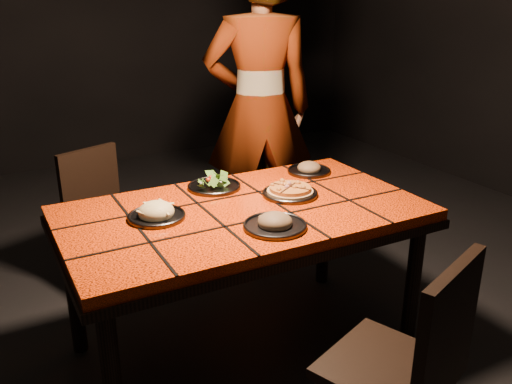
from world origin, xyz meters
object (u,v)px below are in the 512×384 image
chair_far_right (268,179)px  plate_pizza (290,192)px  dining_table (243,224)px  chair_near (412,360)px  diner (259,109)px  chair_far_left (102,211)px  plate_pasta (156,214)px

chair_far_right → plate_pizza: 1.06m
dining_table → chair_near: chair_near is taller
dining_table → diner: 1.18m
chair_far_left → plate_pizza: 1.19m
chair_far_right → plate_pasta: size_ratio=3.37×
dining_table → diner: bearing=57.9°
plate_pasta → diner: bearing=42.3°
chair_near → chair_far_left: (-0.59, 1.90, -0.04)m
chair_far_right → plate_pizza: bearing=-98.8°
chair_near → plate_pizza: size_ratio=2.92×
dining_table → chair_far_right: (0.68, 0.98, -0.19)m
dining_table → plate_pasta: plate_pasta is taller
chair_far_right → plate_pasta: chair_far_right is taller
dining_table → chair_far_left: 1.07m
dining_table → plate_pasta: (-0.38, 0.07, 0.10)m
chair_far_left → plate_pizza: (0.71, -0.91, 0.29)m
chair_near → chair_far_right: 2.00m
plate_pasta → plate_pizza: bearing=-2.8°
plate_pizza → chair_far_left: bearing=127.8°
chair_near → plate_pizza: 1.02m
chair_far_right → plate_pizza: chair_far_right is taller
plate_pizza → plate_pasta: 0.65m
dining_table → plate_pasta: size_ratio=6.53×
diner → plate_pasta: diner is taller
chair_far_left → chair_far_right: chair_far_right is taller
chair_near → diner: bearing=-124.8°
plate_pizza → plate_pasta: bearing=177.2°
chair_near → plate_pasta: 1.18m
chair_far_left → plate_pasta: chair_far_left is taller
chair_near → plate_pasta: chair_near is taller
diner → plate_pasta: (-0.99, -0.90, -0.19)m
chair_far_right → diner: (-0.07, -0.01, 0.48)m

